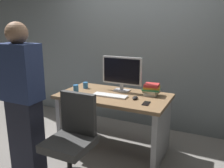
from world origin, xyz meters
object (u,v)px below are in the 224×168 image
object	(u,v)px
person_at_desk	(23,101)
book_stack	(151,89)
monitor	(122,72)
cell_phone	(146,103)
cup_near_keyboard	(76,89)
desk	(114,112)
office_chair	(72,144)
keyboard	(110,96)
mouse	(135,98)
cup_by_monitor	(86,85)

from	to	relation	value
person_at_desk	book_stack	bearing A→B (deg)	44.86
monitor	cell_phone	size ratio (longest dim) A/B	3.75
cup_near_keyboard	desk	bearing A→B (deg)	13.06
desk	cell_phone	xyz separation A→B (m)	(0.48, -0.16, 0.24)
person_at_desk	cell_phone	distance (m)	1.32
office_chair	keyboard	size ratio (longest dim) A/B	2.19
mouse	cup_near_keyboard	world-z (taller)	cup_near_keyboard
monitor	cup_near_keyboard	size ratio (longest dim) A/B	5.50
cup_by_monitor	book_stack	world-z (taller)	book_stack
book_stack	cell_phone	bearing A→B (deg)	-82.52
keyboard	mouse	distance (m)	0.32
person_at_desk	cell_phone	xyz separation A→B (m)	(1.10, 0.72, -0.09)
person_at_desk	book_stack	size ratio (longest dim) A/B	7.33
mouse	desk	bearing A→B (deg)	169.53
office_chair	cup_by_monitor	bearing A→B (deg)	113.42
mouse	office_chair	bearing A→B (deg)	-118.18
office_chair	cell_phone	size ratio (longest dim) A/B	6.53
desk	cell_phone	world-z (taller)	cell_phone
book_stack	mouse	bearing A→B (deg)	-117.82
person_at_desk	cup_by_monitor	world-z (taller)	person_at_desk
monitor	book_stack	world-z (taller)	monitor
book_stack	cell_phone	distance (m)	0.35
desk	mouse	distance (m)	0.40
monitor	cup_by_monitor	distance (m)	0.56
monitor	cup_by_monitor	bearing A→B (deg)	-170.91
cup_by_monitor	book_stack	distance (m)	0.92
keyboard	mouse	world-z (taller)	mouse
keyboard	cup_near_keyboard	distance (m)	0.48
mouse	cup_by_monitor	xyz separation A→B (m)	(-0.79, 0.17, 0.03)
office_chair	person_at_desk	world-z (taller)	person_at_desk
office_chair	book_stack	distance (m)	1.18
person_at_desk	cell_phone	size ratio (longest dim) A/B	11.38
desk	keyboard	xyz separation A→B (m)	(-0.01, -0.08, 0.25)
cup_by_monitor	book_stack	xyz separation A→B (m)	(0.91, 0.07, 0.04)
monitor	person_at_desk	bearing A→B (deg)	-121.50
office_chair	book_stack	world-z (taller)	office_chair
monitor	book_stack	bearing A→B (deg)	-1.49
desk	monitor	size ratio (longest dim) A/B	2.56
keyboard	cup_near_keyboard	world-z (taller)	cup_near_keyboard
book_stack	desk	bearing A→B (deg)	-157.39
office_chair	monitor	distance (m)	1.15
desk	cup_by_monitor	bearing A→B (deg)	167.26
book_stack	cup_near_keyboard	bearing A→B (deg)	-162.34
desk	monitor	distance (m)	0.53
keyboard	person_at_desk	bearing A→B (deg)	-130.09
desk	office_chair	world-z (taller)	office_chair
office_chair	person_at_desk	xyz separation A→B (m)	(-0.54, -0.08, 0.41)
keyboard	cell_phone	distance (m)	0.49
desk	monitor	world-z (taller)	monitor
mouse	keyboard	bearing A→B (deg)	-175.03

